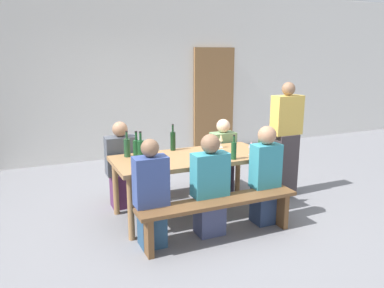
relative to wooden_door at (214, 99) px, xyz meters
name	(u,v)px	position (x,y,z in m)	size (l,w,h in m)	color
ground_plane	(192,213)	(-1.79, -2.94, -1.05)	(24.00, 24.00, 0.00)	slate
back_wall	(127,74)	(-1.79, 0.14, 0.55)	(14.00, 0.20, 3.20)	silver
wooden_door	(214,99)	(0.00, 0.00, 0.00)	(0.90, 0.06, 2.10)	olive
tasting_table	(192,162)	(-1.79, -2.94, -0.38)	(1.90, 0.85, 0.75)	#9E7247
bench_near	(219,208)	(-1.79, -3.66, -0.70)	(1.80, 0.30, 0.45)	brown
bench_far	(171,171)	(-1.79, -2.21, -0.70)	(1.80, 0.30, 0.45)	brown
wine_bottle_0	(173,141)	(-1.90, -2.58, -0.17)	(0.07, 0.07, 0.34)	#143319
wine_bottle_1	(234,150)	(-1.40, -3.27, -0.19)	(0.06, 0.06, 0.29)	#194723
wine_bottle_2	(127,147)	(-2.52, -2.65, -0.18)	(0.08, 0.08, 0.32)	#234C2D
wine_bottle_3	(137,149)	(-2.45, -2.83, -0.17)	(0.08, 0.08, 0.34)	#194723
wine_bottle_4	(141,150)	(-2.43, -2.92, -0.17)	(0.08, 0.08, 0.35)	#194723
wine_bottle_5	(261,145)	(-0.96, -3.18, -0.19)	(0.08, 0.08, 0.30)	#234C2D
wine_glass_0	(151,151)	(-2.29, -2.87, -0.21)	(0.06, 0.06, 0.14)	silver
wine_glass_1	(146,156)	(-2.42, -3.09, -0.19)	(0.07, 0.07, 0.16)	silver
wine_glass_2	(221,138)	(-1.27, -2.70, -0.17)	(0.06, 0.06, 0.18)	silver
wine_glass_3	(251,145)	(-1.10, -3.17, -0.18)	(0.08, 0.08, 0.16)	silver
seated_guest_near_0	(151,196)	(-2.50, -3.51, -0.51)	(0.34, 0.24, 1.14)	navy
seated_guest_near_1	(210,188)	(-1.83, -3.51, -0.51)	(0.40, 0.24, 1.14)	#41496F
seated_guest_near_2	(265,177)	(-1.12, -3.51, -0.48)	(0.33, 0.24, 1.17)	navy
seated_guest_far_0	(122,167)	(-2.53, -2.36, -0.52)	(0.39, 0.24, 1.13)	#54274F
seated_guest_far_1	(223,157)	(-1.05, -2.36, -0.54)	(0.35, 0.24, 1.07)	#3E3853
standing_host	(285,142)	(-0.34, -2.86, -0.28)	(0.41, 0.24, 1.60)	#3C3437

